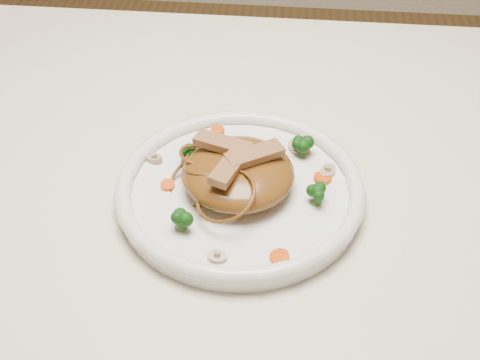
# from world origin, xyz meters

# --- Properties ---
(table) EXTENTS (1.20, 0.80, 0.75)m
(table) POSITION_xyz_m (0.00, 0.00, 0.65)
(table) COLOR beige
(table) RESTS_ON ground
(plate) EXTENTS (0.33, 0.33, 0.02)m
(plate) POSITION_xyz_m (0.02, -0.07, 0.76)
(plate) COLOR white
(plate) RESTS_ON table
(noodle_mound) EXTENTS (0.15, 0.15, 0.04)m
(noodle_mound) POSITION_xyz_m (0.02, -0.07, 0.79)
(noodle_mound) COLOR brown
(noodle_mound) RESTS_ON plate
(chicken_a) EXTENTS (0.07, 0.06, 0.01)m
(chicken_a) POSITION_xyz_m (0.03, -0.06, 0.81)
(chicken_a) COLOR #9E6E4B
(chicken_a) RESTS_ON noodle_mound
(chicken_b) EXTENTS (0.07, 0.04, 0.01)m
(chicken_b) POSITION_xyz_m (-0.00, -0.05, 0.81)
(chicken_b) COLOR #9E6E4B
(chicken_b) RESTS_ON noodle_mound
(chicken_c) EXTENTS (0.04, 0.07, 0.01)m
(chicken_c) POSITION_xyz_m (0.01, -0.09, 0.81)
(chicken_c) COLOR #9E6E4B
(chicken_c) RESTS_ON noodle_mound
(broccoli_0) EXTENTS (0.03, 0.03, 0.03)m
(broccoli_0) POSITION_xyz_m (0.09, 0.00, 0.78)
(broccoli_0) COLOR #0E3E0D
(broccoli_0) RESTS_ON plate
(broccoli_1) EXTENTS (0.03, 0.03, 0.03)m
(broccoli_1) POSITION_xyz_m (-0.05, -0.02, 0.78)
(broccoli_1) COLOR #0E3E0D
(broccoli_1) RESTS_ON plate
(broccoli_2) EXTENTS (0.03, 0.03, 0.03)m
(broccoli_2) POSITION_xyz_m (-0.04, -0.14, 0.78)
(broccoli_2) COLOR #0E3E0D
(broccoli_2) RESTS_ON plate
(broccoli_3) EXTENTS (0.03, 0.03, 0.03)m
(broccoli_3) POSITION_xyz_m (0.11, -0.08, 0.78)
(broccoli_3) COLOR #0E3E0D
(broccoli_3) RESTS_ON plate
(carrot_0) EXTENTS (0.03, 0.03, 0.00)m
(carrot_0) POSITION_xyz_m (0.09, 0.01, 0.77)
(carrot_0) COLOR #DE5208
(carrot_0) RESTS_ON plate
(carrot_1) EXTENTS (0.02, 0.02, 0.00)m
(carrot_1) POSITION_xyz_m (-0.07, -0.08, 0.77)
(carrot_1) COLOR #DE5208
(carrot_1) RESTS_ON plate
(carrot_2) EXTENTS (0.03, 0.03, 0.00)m
(carrot_2) POSITION_xyz_m (0.11, -0.04, 0.77)
(carrot_2) COLOR #DE5208
(carrot_2) RESTS_ON plate
(carrot_3) EXTENTS (0.02, 0.02, 0.00)m
(carrot_3) POSITION_xyz_m (-0.02, 0.04, 0.77)
(carrot_3) COLOR #DE5208
(carrot_3) RESTS_ON plate
(carrot_4) EXTENTS (0.03, 0.03, 0.00)m
(carrot_4) POSITION_xyz_m (0.07, -0.18, 0.77)
(carrot_4) COLOR #DE5208
(carrot_4) RESTS_ON plate
(mushroom_0) EXTENTS (0.02, 0.02, 0.01)m
(mushroom_0) POSITION_xyz_m (0.01, -0.18, 0.77)
(mushroom_0) COLOR #BDAA8E
(mushroom_0) RESTS_ON plate
(mushroom_1) EXTENTS (0.03, 0.03, 0.01)m
(mushroom_1) POSITION_xyz_m (0.12, -0.03, 0.77)
(mushroom_1) COLOR #BDAA8E
(mushroom_1) RESTS_ON plate
(mushroom_2) EXTENTS (0.03, 0.03, 0.01)m
(mushroom_2) POSITION_xyz_m (-0.09, -0.03, 0.77)
(mushroom_2) COLOR #BDAA8E
(mushroom_2) RESTS_ON plate
(mushroom_3) EXTENTS (0.03, 0.03, 0.01)m
(mushroom_3) POSITION_xyz_m (0.08, 0.01, 0.77)
(mushroom_3) COLOR #BDAA8E
(mushroom_3) RESTS_ON plate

